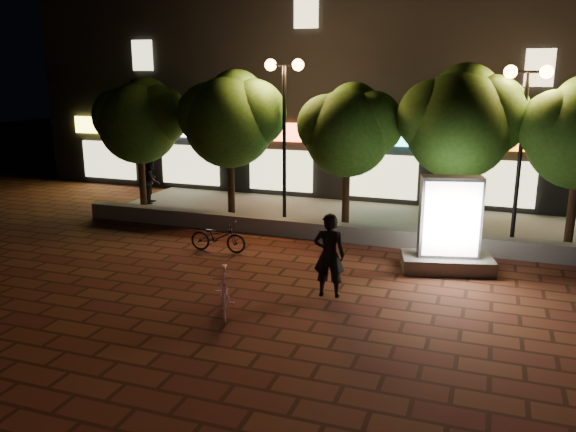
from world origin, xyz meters
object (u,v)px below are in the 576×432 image
at_px(tree_far_left, 141,118).
at_px(street_lamp_right, 525,109).
at_px(tree_left, 232,116).
at_px(tree_mid, 350,127).
at_px(scooter_pink, 225,291).
at_px(pedestrian, 152,181).
at_px(tree_right, 462,119).
at_px(scooter_parked, 218,237).
at_px(rider, 329,255).
at_px(ad_kiosk, 449,233).
at_px(street_lamp_left, 284,100).

xyz_separation_m(tree_far_left, street_lamp_right, (12.45, -0.26, 0.60)).
height_order(tree_left, tree_mid, tree_left).
distance_m(tree_far_left, scooter_pink, 10.34).
xyz_separation_m(scooter_pink, pedestrian, (-6.85, 8.08, 0.45)).
xyz_separation_m(tree_mid, street_lamp_right, (4.95, -0.26, 0.68)).
xyz_separation_m(tree_right, street_lamp_right, (1.64, -0.26, 0.33)).
xyz_separation_m(tree_far_left, tree_right, (10.80, 0.00, 0.27)).
bearing_deg(scooter_parked, street_lamp_right, -70.12).
relative_size(tree_far_left, tree_right, 0.91).
bearing_deg(pedestrian, scooter_pink, -157.51).
xyz_separation_m(tree_right, rider, (-2.32, -5.77, -2.61)).
bearing_deg(pedestrian, rider, -144.64).
relative_size(tree_left, ad_kiosk, 2.01).
distance_m(tree_left, street_lamp_left, 2.05).
bearing_deg(street_lamp_left, street_lamp_right, 0.00).
height_order(tree_left, street_lamp_right, street_lamp_right).
relative_size(ad_kiosk, scooter_parked, 1.50).
distance_m(street_lamp_left, ad_kiosk, 6.82).
bearing_deg(tree_right, ad_kiosk, -89.28).
relative_size(street_lamp_right, scooter_pink, 3.15).
bearing_deg(tree_far_left, scooter_parked, -37.81).
distance_m(tree_far_left, ad_kiosk, 11.52).
distance_m(tree_left, street_lamp_right, 8.96).
bearing_deg(ad_kiosk, tree_right, 90.72).
bearing_deg(scooter_pink, rider, 16.81).
height_order(tree_far_left, ad_kiosk, tree_far_left).
bearing_deg(street_lamp_left, pedestrian, 170.15).
bearing_deg(rider, tree_right, -119.59).
relative_size(ad_kiosk, scooter_pink, 1.54).
height_order(ad_kiosk, scooter_parked, ad_kiosk).
bearing_deg(scooter_parked, scooter_pink, -155.62).
relative_size(tree_mid, rider, 2.35).
distance_m(ad_kiosk, rider, 3.55).
bearing_deg(street_lamp_left, tree_far_left, 177.24).
bearing_deg(tree_far_left, tree_right, 0.00).
xyz_separation_m(tree_right, pedestrian, (-10.97, 0.71, -2.64)).
distance_m(street_lamp_right, ad_kiosk, 4.39).
distance_m(tree_right, street_lamp_right, 1.70).
bearing_deg(scooter_parked, pedestrian, 44.43).
bearing_deg(tree_right, tree_mid, -180.00).
relative_size(scooter_pink, scooter_parked, 0.98).
distance_m(tree_left, rider, 8.01).
bearing_deg(scooter_pink, tree_left, 88.53).
bearing_deg(pedestrian, tree_left, -118.79).
height_order(tree_far_left, tree_right, tree_right).
xyz_separation_m(tree_left, street_lamp_left, (1.95, -0.26, 0.58)).
distance_m(tree_mid, scooter_pink, 7.90).
height_order(tree_far_left, tree_left, tree_left).
bearing_deg(scooter_parked, tree_right, -62.86).
bearing_deg(street_lamp_right, scooter_parked, -156.41).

